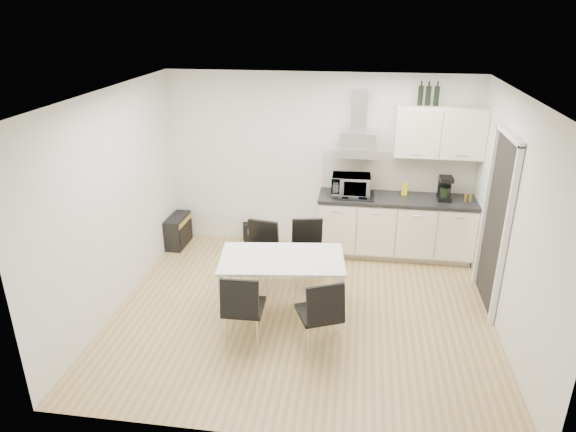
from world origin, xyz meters
name	(u,v)px	position (x,y,z in m)	size (l,w,h in m)	color
ground	(302,311)	(0.00, 0.00, 0.00)	(4.50, 4.50, 0.00)	tan
wall_back	(319,162)	(0.00, 2.00, 1.30)	(4.50, 0.10, 2.60)	white
wall_front	(274,309)	(0.00, -2.00, 1.30)	(4.50, 0.10, 2.60)	white
wall_left	(114,202)	(-2.25, 0.00, 1.30)	(0.10, 4.00, 2.60)	white
wall_right	(514,223)	(2.25, 0.00, 1.30)	(0.10, 4.00, 2.60)	white
ceiling	(305,95)	(0.00, 0.00, 2.60)	(4.50, 4.50, 0.00)	white
doorway	(494,224)	(2.21, 0.55, 1.05)	(0.08, 1.04, 2.10)	white
kitchenette	(399,202)	(1.18, 1.73, 0.83)	(2.22, 0.64, 2.52)	beige
dining_table	(282,264)	(-0.24, -0.08, 0.67)	(1.51, 0.98, 0.75)	white
chair_far_left	(259,257)	(-0.63, 0.50, 0.44)	(0.44, 0.50, 0.88)	black
chair_far_right	(308,255)	(0.00, 0.64, 0.44)	(0.44, 0.50, 0.88)	black
chair_near_left	(244,308)	(-0.55, -0.70, 0.44)	(0.44, 0.50, 0.88)	black
chair_near_right	(319,314)	(0.25, -0.71, 0.44)	(0.44, 0.50, 0.88)	black
guitar_amp	(178,231)	(-2.11, 1.59, 0.24)	(0.27, 0.57, 0.47)	black
floor_speaker	(249,232)	(-1.07, 1.90, 0.14)	(0.17, 0.15, 0.29)	black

